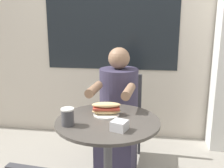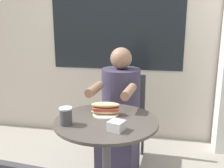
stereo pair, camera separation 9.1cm
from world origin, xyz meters
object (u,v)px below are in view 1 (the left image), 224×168
object	(u,v)px
seated_diner	(118,123)
drink_cup	(68,117)
diner_chair	(123,109)
cafe_table	(108,147)
sandwich_on_plate	(106,109)

from	to	relation	value
seated_diner	drink_cup	xyz separation A→B (m)	(-0.24, -0.66, 0.30)
diner_chair	drink_cup	size ratio (longest dim) A/B	7.64
diner_chair	drink_cup	world-z (taller)	diner_chair
seated_diner	drink_cup	bearing A→B (deg)	74.45
cafe_table	diner_chair	size ratio (longest dim) A/B	0.86
sandwich_on_plate	diner_chair	bearing A→B (deg)	87.11
drink_cup	sandwich_on_plate	bearing A→B (deg)	45.89
sandwich_on_plate	drink_cup	distance (m)	0.30
seated_diner	diner_chair	bearing A→B (deg)	-87.09
drink_cup	seated_diner	bearing A→B (deg)	69.87
cafe_table	sandwich_on_plate	distance (m)	0.26
sandwich_on_plate	drink_cup	bearing A→B (deg)	-134.11
drink_cup	diner_chair	bearing A→B (deg)	75.94
diner_chair	drink_cup	distance (m)	1.08
sandwich_on_plate	drink_cup	world-z (taller)	drink_cup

